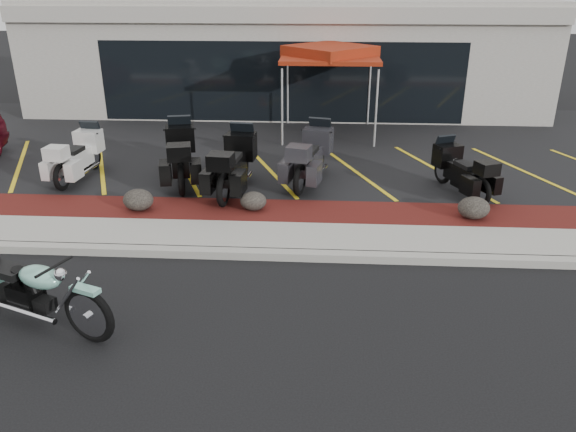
# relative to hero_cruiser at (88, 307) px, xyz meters

# --- Properties ---
(ground) EXTENTS (90.00, 90.00, 0.00)m
(ground) POSITION_rel_hero_cruiser_xyz_m (1.78, 1.77, -0.56)
(ground) COLOR black
(ground) RESTS_ON ground
(curb) EXTENTS (24.00, 0.25, 0.15)m
(curb) POSITION_rel_hero_cruiser_xyz_m (1.78, 2.67, -0.49)
(curb) COLOR gray
(curb) RESTS_ON ground
(sidewalk) EXTENTS (24.00, 1.20, 0.15)m
(sidewalk) POSITION_rel_hero_cruiser_xyz_m (1.78, 3.37, -0.49)
(sidewalk) COLOR gray
(sidewalk) RESTS_ON ground
(mulch_bed) EXTENTS (24.00, 1.20, 0.16)m
(mulch_bed) POSITION_rel_hero_cruiser_xyz_m (1.78, 4.57, -0.48)
(mulch_bed) COLOR #330D0B
(mulch_bed) RESTS_ON ground
(upper_lot) EXTENTS (26.00, 9.60, 0.15)m
(upper_lot) POSITION_rel_hero_cruiser_xyz_m (1.78, 9.97, -0.49)
(upper_lot) COLOR black
(upper_lot) RESTS_ON ground
(dealership_building) EXTENTS (18.00, 8.16, 4.00)m
(dealership_building) POSITION_rel_hero_cruiser_xyz_m (1.78, 16.24, 1.44)
(dealership_building) COLOR gray
(dealership_building) RESTS_ON ground
(boulder_left) EXTENTS (0.64, 0.54, 0.46)m
(boulder_left) POSITION_rel_hero_cruiser_xyz_m (-0.69, 4.41, -0.17)
(boulder_left) COLOR black
(boulder_left) RESTS_ON mulch_bed
(boulder_mid) EXTENTS (0.56, 0.47, 0.40)m
(boulder_mid) POSITION_rel_hero_cruiser_xyz_m (1.74, 4.56, -0.20)
(boulder_mid) COLOR black
(boulder_mid) RESTS_ON mulch_bed
(boulder_right) EXTENTS (0.64, 0.54, 0.46)m
(boulder_right) POSITION_rel_hero_cruiser_xyz_m (6.28, 4.38, -0.17)
(boulder_right) COLOR black
(boulder_right) RESTS_ON mulch_bed
(hero_cruiser) EXTENTS (3.27, 1.91, 1.13)m
(hero_cruiser) POSITION_rel_hero_cruiser_xyz_m (0.00, 0.00, 0.00)
(hero_cruiser) COLOR #7BC0AB
(hero_cruiser) RESTS_ON ground
(touring_white) EXTENTS (1.02, 2.23, 1.26)m
(touring_white) POSITION_rel_hero_cruiser_xyz_m (-2.66, 7.07, 0.22)
(touring_white) COLOR silver
(touring_white) RESTS_ON upper_lot
(touring_black_front) EXTENTS (1.46, 2.61, 1.43)m
(touring_black_front) POSITION_rel_hero_cruiser_xyz_m (-0.37, 7.08, 0.30)
(touring_black_front) COLOR black
(touring_black_front) RESTS_ON upper_lot
(touring_black_mid) EXTENTS (1.19, 2.53, 1.42)m
(touring_black_mid) POSITION_rel_hero_cruiser_xyz_m (1.26, 6.51, 0.30)
(touring_black_mid) COLOR black
(touring_black_mid) RESTS_ON upper_lot
(touring_grey) EXTENTS (1.47, 2.55, 1.40)m
(touring_grey) POSITION_rel_hero_cruiser_xyz_m (3.10, 7.19, 0.29)
(touring_grey) COLOR #29282D
(touring_grey) RESTS_ON upper_lot
(touring_black_rear) EXTENTS (1.50, 2.18, 1.19)m
(touring_black_rear) POSITION_rel_hero_cruiser_xyz_m (6.05, 6.51, 0.18)
(touring_black_rear) COLOR black
(touring_black_rear) RESTS_ON upper_lot
(traffic_cone) EXTENTS (0.31, 0.31, 0.44)m
(traffic_cone) POSITION_rel_hero_cruiser_xyz_m (0.85, 9.49, -0.19)
(traffic_cone) COLOR #EC5007
(traffic_cone) RESTS_ON upper_lot
(popup_canopy) EXTENTS (3.13, 3.13, 2.68)m
(popup_canopy) POSITION_rel_hero_cruiser_xyz_m (3.35, 10.91, 2.02)
(popup_canopy) COLOR silver
(popup_canopy) RESTS_ON upper_lot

